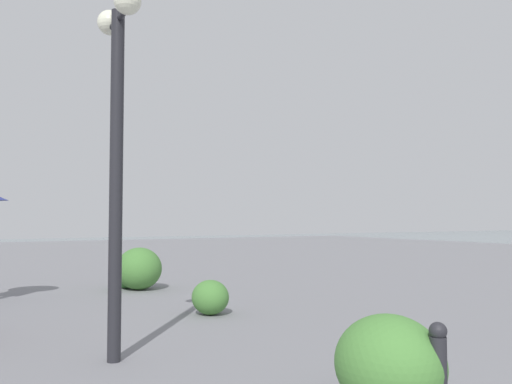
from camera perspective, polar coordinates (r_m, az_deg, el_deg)
lamppost at (r=5.96m, az=-14.50°, el=7.75°), size 0.98×0.28×3.83m
bollard_mid at (r=4.25m, az=18.75°, el=-17.62°), size 0.13×0.13×0.75m
shrub_low at (r=11.61m, az=-12.26°, el=-7.92°), size 1.03×0.93×0.87m
shrub_round at (r=4.42m, az=13.93°, el=-17.28°), size 0.89×0.80×0.76m
shrub_wide at (r=11.92m, az=-13.58°, el=-8.61°), size 0.62×0.55×0.52m
shrub_tall at (r=8.51m, az=-4.85°, el=-11.04°), size 0.63×0.57×0.53m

